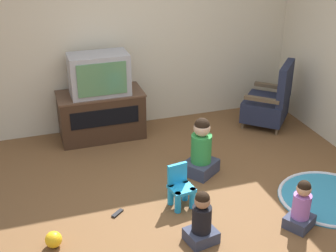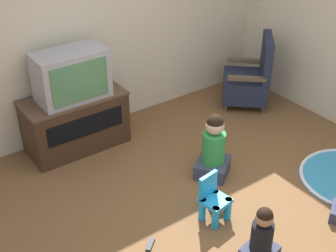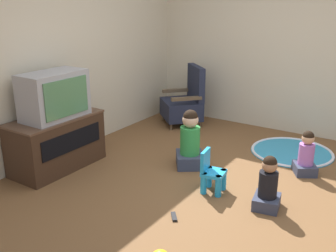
{
  "view_description": "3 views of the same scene",
  "coord_description": "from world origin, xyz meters",
  "px_view_note": "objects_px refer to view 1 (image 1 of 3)",
  "views": [
    {
      "loc": [
        -1.52,
        -3.82,
        2.92
      ],
      "look_at": [
        -0.04,
        0.7,
        0.61
      ],
      "focal_mm": 50.0,
      "sensor_mm": 36.0,
      "label": 1
    },
    {
      "loc": [
        -2.38,
        -2.4,
        3.01
      ],
      "look_at": [
        -0.25,
        0.57,
        0.79
      ],
      "focal_mm": 50.0,
      "sensor_mm": 36.0,
      "label": 2
    },
    {
      "loc": [
        -3.53,
        -1.66,
        2.0
      ],
      "look_at": [
        -0.17,
        0.56,
        0.65
      ],
      "focal_mm": 42.0,
      "sensor_mm": 36.0,
      "label": 3
    }
  ],
  "objects_px": {
    "television": "(99,74)",
    "remote_control": "(117,213)",
    "black_armchair": "(270,102)",
    "tv_cabinet": "(101,114)",
    "child_watching_left": "(201,150)",
    "toy_ball": "(54,240)",
    "yellow_kid_chair": "(181,189)",
    "child_watching_right": "(301,207)",
    "child_watching_center": "(202,220)"
  },
  "relations": [
    {
      "from": "child_watching_left",
      "to": "child_watching_center",
      "type": "distance_m",
      "value": 1.23
    },
    {
      "from": "tv_cabinet",
      "to": "child_watching_center",
      "type": "relative_size",
      "value": 2.05
    },
    {
      "from": "child_watching_left",
      "to": "toy_ball",
      "type": "bearing_deg",
      "value": 168.33
    },
    {
      "from": "toy_ball",
      "to": "remote_control",
      "type": "relative_size",
      "value": 1.11
    },
    {
      "from": "television",
      "to": "toy_ball",
      "type": "height_order",
      "value": "television"
    },
    {
      "from": "child_watching_left",
      "to": "television",
      "type": "bearing_deg",
      "value": 90.11
    },
    {
      "from": "television",
      "to": "yellow_kid_chair",
      "type": "bearing_deg",
      "value": -75.22
    },
    {
      "from": "child_watching_left",
      "to": "black_armchair",
      "type": "bearing_deg",
      "value": -2.17
    },
    {
      "from": "black_armchair",
      "to": "remote_control",
      "type": "xyz_separation_m",
      "value": [
        -2.52,
        -1.41,
        -0.34
      ]
    },
    {
      "from": "tv_cabinet",
      "to": "toy_ball",
      "type": "height_order",
      "value": "tv_cabinet"
    },
    {
      "from": "tv_cabinet",
      "to": "toy_ball",
      "type": "distance_m",
      "value": 2.29
    },
    {
      "from": "child_watching_right",
      "to": "black_armchair",
      "type": "bearing_deg",
      "value": 38.25
    },
    {
      "from": "child_watching_right",
      "to": "child_watching_left",
      "type": "bearing_deg",
      "value": 83.78
    },
    {
      "from": "television",
      "to": "toy_ball",
      "type": "relative_size",
      "value": 4.78
    },
    {
      "from": "yellow_kid_chair",
      "to": "child_watching_right",
      "type": "distance_m",
      "value": 1.22
    },
    {
      "from": "yellow_kid_chair",
      "to": "toy_ball",
      "type": "relative_size",
      "value": 2.88
    },
    {
      "from": "black_armchair",
      "to": "yellow_kid_chair",
      "type": "xyz_separation_m",
      "value": [
        -1.85,
        -1.46,
        -0.16
      ]
    },
    {
      "from": "black_armchair",
      "to": "child_watching_right",
      "type": "height_order",
      "value": "black_armchair"
    },
    {
      "from": "child_watching_center",
      "to": "child_watching_right",
      "type": "bearing_deg",
      "value": -16.41
    },
    {
      "from": "tv_cabinet",
      "to": "black_armchair",
      "type": "relative_size",
      "value": 1.2
    },
    {
      "from": "black_armchair",
      "to": "child_watching_center",
      "type": "xyz_separation_m",
      "value": [
        -1.86,
        -2.07,
        -0.11
      ]
    },
    {
      "from": "toy_ball",
      "to": "child_watching_center",
      "type": "bearing_deg",
      "value": -14.89
    },
    {
      "from": "child_watching_right",
      "to": "remote_control",
      "type": "height_order",
      "value": "child_watching_right"
    },
    {
      "from": "black_armchair",
      "to": "toy_ball",
      "type": "relative_size",
      "value": 5.91
    },
    {
      "from": "child_watching_center",
      "to": "child_watching_right",
      "type": "height_order",
      "value": "child_watching_center"
    },
    {
      "from": "remote_control",
      "to": "child_watching_center",
      "type": "bearing_deg",
      "value": -84.81
    },
    {
      "from": "child_watching_center",
      "to": "toy_ball",
      "type": "relative_size",
      "value": 3.47
    },
    {
      "from": "television",
      "to": "child_watching_right",
      "type": "height_order",
      "value": "television"
    },
    {
      "from": "black_armchair",
      "to": "child_watching_right",
      "type": "xyz_separation_m",
      "value": [
        -0.86,
        -2.17,
        -0.12
      ]
    },
    {
      "from": "child_watching_center",
      "to": "child_watching_right",
      "type": "relative_size",
      "value": 1.04
    },
    {
      "from": "television",
      "to": "child_watching_center",
      "type": "height_order",
      "value": "television"
    },
    {
      "from": "television",
      "to": "remote_control",
      "type": "relative_size",
      "value": 5.29
    },
    {
      "from": "yellow_kid_chair",
      "to": "child_watching_center",
      "type": "bearing_deg",
      "value": -99.96
    },
    {
      "from": "child_watching_left",
      "to": "tv_cabinet",
      "type": "bearing_deg",
      "value": 89.35
    },
    {
      "from": "black_armchair",
      "to": "yellow_kid_chair",
      "type": "relative_size",
      "value": 2.05
    },
    {
      "from": "child_watching_left",
      "to": "remote_control",
      "type": "distance_m",
      "value": 1.25
    },
    {
      "from": "tv_cabinet",
      "to": "child_watching_right",
      "type": "height_order",
      "value": "tv_cabinet"
    },
    {
      "from": "black_armchair",
      "to": "tv_cabinet",
      "type": "bearing_deg",
      "value": -57.47
    },
    {
      "from": "yellow_kid_chair",
      "to": "child_watching_left",
      "type": "height_order",
      "value": "child_watching_left"
    },
    {
      "from": "television",
      "to": "child_watching_right",
      "type": "relative_size",
      "value": 1.43
    },
    {
      "from": "tv_cabinet",
      "to": "television",
      "type": "relative_size",
      "value": 1.49
    },
    {
      "from": "black_armchair",
      "to": "child_watching_left",
      "type": "bearing_deg",
      "value": -14.68
    },
    {
      "from": "yellow_kid_chair",
      "to": "child_watching_center",
      "type": "distance_m",
      "value": 0.62
    },
    {
      "from": "yellow_kid_chair",
      "to": "child_watching_left",
      "type": "bearing_deg",
      "value": 41.35
    },
    {
      "from": "black_armchair",
      "to": "yellow_kid_chair",
      "type": "height_order",
      "value": "black_armchair"
    },
    {
      "from": "child_watching_left",
      "to": "toy_ball",
      "type": "distance_m",
      "value": 1.96
    },
    {
      "from": "tv_cabinet",
      "to": "child_watching_left",
      "type": "bearing_deg",
      "value": -55.12
    },
    {
      "from": "yellow_kid_chair",
      "to": "child_watching_center",
      "type": "relative_size",
      "value": 0.83
    },
    {
      "from": "yellow_kid_chair",
      "to": "remote_control",
      "type": "bearing_deg",
      "value": 167.37
    },
    {
      "from": "black_armchair",
      "to": "toy_ball",
      "type": "bearing_deg",
      "value": -19.78
    }
  ]
}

